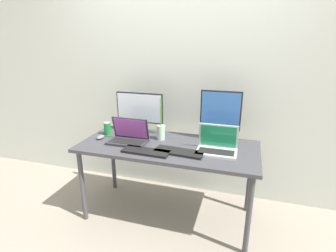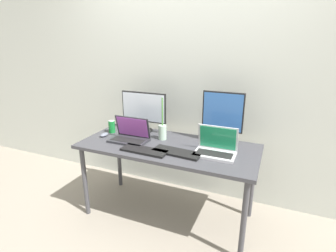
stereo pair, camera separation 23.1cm
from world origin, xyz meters
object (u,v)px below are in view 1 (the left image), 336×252
(keyboard_aux, at_px, (146,152))
(mouse_by_keyboard, at_px, (100,137))
(bamboo_vase, at_px, (161,131))
(work_desk, at_px, (168,152))
(monitor_center, at_px, (220,115))
(keyboard_main, at_px, (179,152))
(soda_can_near_keyboard, at_px, (107,129))
(laptop_secondary, at_px, (217,146))
(laptop_silver, at_px, (129,137))
(monitor_left, at_px, (140,110))

(keyboard_aux, distance_m, mouse_by_keyboard, 0.57)
(mouse_by_keyboard, relative_size, bamboo_vase, 0.25)
(work_desk, distance_m, monitor_center, 0.59)
(monitor_center, distance_m, keyboard_main, 0.54)
(soda_can_near_keyboard, xyz_separation_m, bamboo_vase, (0.55, 0.03, 0.02))
(monitor_center, distance_m, keyboard_aux, 0.76)
(laptop_secondary, bearing_deg, laptop_silver, -179.03)
(work_desk, xyz_separation_m, monitor_center, (0.42, 0.25, 0.32))
(monitor_center, height_order, bamboo_vase, monitor_center)
(laptop_secondary, bearing_deg, monitor_center, 93.21)
(keyboard_main, bearing_deg, laptop_secondary, 26.29)
(mouse_by_keyboard, distance_m, soda_can_near_keyboard, 0.13)
(work_desk, distance_m, soda_can_near_keyboard, 0.68)
(work_desk, bearing_deg, keyboard_main, -45.59)
(work_desk, xyz_separation_m, laptop_secondary, (0.44, -0.02, 0.12))
(mouse_by_keyboard, height_order, soda_can_near_keyboard, soda_can_near_keyboard)
(monitor_left, relative_size, monitor_center, 1.03)
(monitor_left, height_order, laptop_secondary, monitor_left)
(monitor_left, xyz_separation_m, soda_can_near_keyboard, (-0.28, -0.17, -0.17))
(laptop_silver, distance_m, soda_can_near_keyboard, 0.32)
(laptop_silver, relative_size, keyboard_main, 0.85)
(monitor_center, distance_m, laptop_secondary, 0.34)
(work_desk, distance_m, laptop_secondary, 0.46)
(work_desk, bearing_deg, laptop_secondary, -3.16)
(soda_can_near_keyboard, bearing_deg, keyboard_aux, -29.68)
(work_desk, bearing_deg, soda_can_near_keyboard, 172.58)
(keyboard_aux, bearing_deg, monitor_center, 41.90)
(soda_can_near_keyboard, bearing_deg, work_desk, -7.42)
(monitor_center, bearing_deg, keyboard_main, -125.72)
(work_desk, relative_size, monitor_left, 3.28)
(mouse_by_keyboard, bearing_deg, bamboo_vase, 19.39)
(work_desk, distance_m, keyboard_main, 0.22)
(mouse_by_keyboard, bearing_deg, monitor_center, 19.05)
(laptop_silver, relative_size, keyboard_aux, 0.88)
(monitor_left, xyz_separation_m, monitor_center, (0.80, -0.00, 0.02))
(monitor_center, distance_m, mouse_by_keyboard, 1.15)
(soda_can_near_keyboard, height_order, bamboo_vase, bamboo_vase)
(laptop_secondary, distance_m, keyboard_main, 0.33)
(monitor_left, relative_size, laptop_secondary, 1.46)
(work_desk, height_order, mouse_by_keyboard, mouse_by_keyboard)
(laptop_secondary, bearing_deg, keyboard_aux, -161.21)
(monitor_left, distance_m, mouse_by_keyboard, 0.46)
(monitor_left, bearing_deg, soda_can_near_keyboard, -149.15)
(monitor_center, distance_m, bamboo_vase, 0.57)
(laptop_secondary, height_order, soda_can_near_keyboard, laptop_secondary)
(laptop_silver, distance_m, mouse_by_keyboard, 0.30)
(monitor_left, relative_size, soda_can_near_keyboard, 3.87)
(mouse_by_keyboard, xyz_separation_m, soda_can_near_keyboard, (0.01, 0.12, 0.05))
(work_desk, xyz_separation_m, soda_can_near_keyboard, (-0.66, 0.09, 0.13))
(monitor_center, relative_size, keyboard_aux, 1.17)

